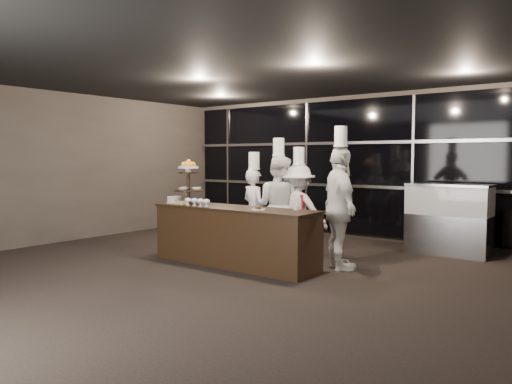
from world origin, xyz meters
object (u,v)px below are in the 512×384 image
Objects in this scene: display_stand at (188,179)px; layer_cake at (175,200)px; display_case at (449,215)px; chef_c at (298,210)px; chef_a at (254,209)px; buffet_counter at (234,236)px; chef_b at (278,206)px; chef_d at (340,208)px.

display_stand is 2.48× the size of layer_cake.
chef_c is at bearing -138.15° from display_case.
layer_cake is at bearing -169.90° from display_stand.
display_case is at bearing 35.19° from chef_a.
display_stand reaches higher than buffet_counter.
buffet_counter is 9.47× the size of layer_cake.
display_case is 2.99m from chef_b.
chef_b is 0.35m from chef_c.
chef_d is (1.46, 0.73, 0.48)m from buffet_counter.
buffet_counter is at bearing 0.01° from display_stand.
display_stand reaches higher than layer_cake.
chef_d reaches higher than display_case.
chef_a is (-2.78, -1.96, 0.09)m from display_case.
layer_cake is 2.12m from chef_c.
display_stand is at bearing -122.76° from chef_a.
display_case reaches higher than buffet_counter.
chef_b is at bearing -149.80° from chef_c.
chef_b reaches higher than display_stand.
layer_cake is at bearing -140.96° from display_case.
chef_c reaches higher than chef_a.
buffet_counter is at bearing -110.47° from chef_c.
buffet_counter is at bearing -69.63° from chef_a.
buffet_counter is 1.10m from chef_a.
display_case is 3.40m from chef_a.
chef_b is at bearing 36.55° from layer_cake.
chef_c is at bearing 30.20° from chef_b.
layer_cake is 4.76m from display_case.
display_case is at bearing 66.76° from chef_d.
display_stand is 0.42× the size of chef_a.
chef_b is at bearing 2.32° from chef_a.
layer_cake is 0.16× the size of chef_c.
chef_d is at bearing 16.51° from display_stand.
chef_d reaches higher than chef_a.
display_stand is at bearing -138.68° from chef_b.
buffet_counter is 1.38m from layer_cake.
chef_a is (0.63, 0.99, -0.56)m from display_stand.
display_stand is 0.46m from layer_cake.
layer_cake is (-0.28, -0.05, -0.37)m from display_stand.
chef_c is 1.12m from chef_d.
chef_b reaches higher than layer_cake.
display_stand is at bearing -139.21° from display_case.
chef_d is (2.74, 0.78, -0.03)m from layer_cake.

